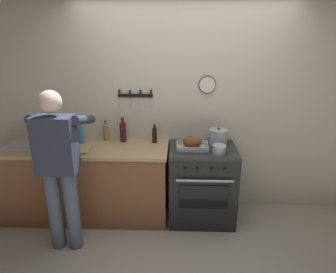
{
  "coord_description": "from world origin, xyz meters",
  "views": [
    {
      "loc": [
        -0.06,
        -2.2,
        2.11
      ],
      "look_at": [
        -0.18,
        0.85,
        1.08
      ],
      "focal_mm": 31.87,
      "sensor_mm": 36.0,
      "label": 1
    }
  ],
  "objects_px": {
    "bottle_vinegar": "(106,132)",
    "bottle_soy_sauce": "(155,135)",
    "bottle_cooking_oil": "(70,135)",
    "bottle_wine_red": "(123,132)",
    "stove": "(202,184)",
    "roasting_pan": "(192,144)",
    "bottle_olive_oil": "(64,132)",
    "bottle_dish_soap": "(81,135)",
    "person_cook": "(59,162)",
    "cutting_board": "(73,150)",
    "stock_pot": "(218,137)",
    "saucepan": "(219,149)"
  },
  "relations": [
    {
      "from": "stock_pot",
      "to": "bottle_soy_sauce",
      "type": "bearing_deg",
      "value": 177.02
    },
    {
      "from": "stove",
      "to": "person_cook",
      "type": "xyz_separation_m",
      "value": [
        -1.44,
        -0.57,
        0.5
      ]
    },
    {
      "from": "bottle_vinegar",
      "to": "bottle_soy_sauce",
      "type": "relative_size",
      "value": 1.05
    },
    {
      "from": "bottle_soy_sauce",
      "to": "stock_pot",
      "type": "bearing_deg",
      "value": -2.98
    },
    {
      "from": "stove",
      "to": "roasting_pan",
      "type": "xyz_separation_m",
      "value": [
        -0.13,
        -0.03,
        0.52
      ]
    },
    {
      "from": "stove",
      "to": "roasting_pan",
      "type": "bearing_deg",
      "value": -165.29
    },
    {
      "from": "stove",
      "to": "cutting_board",
      "type": "distance_m",
      "value": 1.53
    },
    {
      "from": "roasting_pan",
      "to": "cutting_board",
      "type": "distance_m",
      "value": 1.33
    },
    {
      "from": "roasting_pan",
      "to": "bottle_olive_oil",
      "type": "height_order",
      "value": "bottle_olive_oil"
    },
    {
      "from": "bottle_dish_soap",
      "to": "stove",
      "type": "bearing_deg",
      "value": -5.4
    },
    {
      "from": "cutting_board",
      "to": "bottle_wine_red",
      "type": "xyz_separation_m",
      "value": [
        0.5,
        0.32,
        0.11
      ]
    },
    {
      "from": "bottle_vinegar",
      "to": "bottle_soy_sauce",
      "type": "bearing_deg",
      "value": -6.69
    },
    {
      "from": "bottle_soy_sauce",
      "to": "bottle_olive_oil",
      "type": "bearing_deg",
      "value": 178.65
    },
    {
      "from": "bottle_soy_sauce",
      "to": "bottle_wine_red",
      "type": "relative_size",
      "value": 0.79
    },
    {
      "from": "bottle_soy_sauce",
      "to": "bottle_olive_oil",
      "type": "xyz_separation_m",
      "value": [
        -1.1,
        0.03,
        0.02
      ]
    },
    {
      "from": "roasting_pan",
      "to": "bottle_dish_soap",
      "type": "height_order",
      "value": "bottle_dish_soap"
    },
    {
      "from": "roasting_pan",
      "to": "saucepan",
      "type": "relative_size",
      "value": 2.43
    },
    {
      "from": "bottle_cooking_oil",
      "to": "bottle_wine_red",
      "type": "xyz_separation_m",
      "value": [
        0.61,
        0.1,
        0.02
      ]
    },
    {
      "from": "stove",
      "to": "bottle_cooking_oil",
      "type": "height_order",
      "value": "bottle_cooking_oil"
    },
    {
      "from": "cutting_board",
      "to": "bottle_vinegar",
      "type": "xyz_separation_m",
      "value": [
        0.29,
        0.36,
        0.09
      ]
    },
    {
      "from": "roasting_pan",
      "to": "bottle_cooking_oil",
      "type": "bearing_deg",
      "value": 174.6
    },
    {
      "from": "bottle_wine_red",
      "to": "bottle_vinegar",
      "type": "bearing_deg",
      "value": 169.46
    },
    {
      "from": "stock_pot",
      "to": "bottle_soy_sauce",
      "type": "distance_m",
      "value": 0.75
    },
    {
      "from": "bottle_cooking_oil",
      "to": "bottle_dish_soap",
      "type": "height_order",
      "value": "bottle_cooking_oil"
    },
    {
      "from": "stove",
      "to": "bottle_wine_red",
      "type": "height_order",
      "value": "bottle_wine_red"
    },
    {
      "from": "person_cook",
      "to": "bottle_vinegar",
      "type": "distance_m",
      "value": 0.86
    },
    {
      "from": "bottle_cooking_oil",
      "to": "bottle_soy_sauce",
      "type": "distance_m",
      "value": 0.99
    },
    {
      "from": "bottle_dish_soap",
      "to": "roasting_pan",
      "type": "bearing_deg",
      "value": -7.35
    },
    {
      "from": "person_cook",
      "to": "bottle_wine_red",
      "type": "bearing_deg",
      "value": -28.65
    },
    {
      "from": "roasting_pan",
      "to": "cutting_board",
      "type": "xyz_separation_m",
      "value": [
        -1.33,
        -0.09,
        -0.06
      ]
    },
    {
      "from": "bottle_wine_red",
      "to": "bottle_olive_oil",
      "type": "distance_m",
      "value": 0.71
    },
    {
      "from": "bottle_soy_sauce",
      "to": "saucepan",
      "type": "bearing_deg",
      "value": -24.07
    },
    {
      "from": "stove",
      "to": "bottle_soy_sauce",
      "type": "bearing_deg",
      "value": 163.3
    },
    {
      "from": "bottle_dish_soap",
      "to": "saucepan",
      "type": "bearing_deg",
      "value": -10.31
    },
    {
      "from": "roasting_pan",
      "to": "bottle_dish_soap",
      "type": "relative_size",
      "value": 1.43
    },
    {
      "from": "roasting_pan",
      "to": "bottle_olive_oil",
      "type": "distance_m",
      "value": 1.56
    },
    {
      "from": "stove",
      "to": "bottle_olive_oil",
      "type": "height_order",
      "value": "bottle_olive_oil"
    },
    {
      "from": "bottle_vinegar",
      "to": "bottle_dish_soap",
      "type": "height_order",
      "value": "bottle_dish_soap"
    },
    {
      "from": "cutting_board",
      "to": "roasting_pan",
      "type": "bearing_deg",
      "value": 3.87
    },
    {
      "from": "roasting_pan",
      "to": "cutting_board",
      "type": "relative_size",
      "value": 0.98
    },
    {
      "from": "bottle_cooking_oil",
      "to": "bottle_dish_soap",
      "type": "bearing_deg",
      "value": 16.68
    },
    {
      "from": "person_cook",
      "to": "cutting_board",
      "type": "distance_m",
      "value": 0.45
    },
    {
      "from": "stove",
      "to": "roasting_pan",
      "type": "height_order",
      "value": "roasting_pan"
    },
    {
      "from": "stock_pot",
      "to": "bottle_soy_sauce",
      "type": "xyz_separation_m",
      "value": [
        -0.75,
        0.04,
        0.0
      ]
    },
    {
      "from": "stock_pot",
      "to": "bottle_olive_oil",
      "type": "xyz_separation_m",
      "value": [
        -1.85,
        0.06,
        0.02
      ]
    },
    {
      "from": "saucepan",
      "to": "bottle_vinegar",
      "type": "distance_m",
      "value": 1.39
    },
    {
      "from": "cutting_board",
      "to": "bottle_soy_sauce",
      "type": "bearing_deg",
      "value": 18.31
    },
    {
      "from": "roasting_pan",
      "to": "bottle_dish_soap",
      "type": "bearing_deg",
      "value": 172.65
    },
    {
      "from": "bottle_vinegar",
      "to": "bottle_soy_sauce",
      "type": "height_order",
      "value": "bottle_vinegar"
    },
    {
      "from": "bottle_soy_sauce",
      "to": "person_cook",
      "type": "bearing_deg",
      "value": -139.59
    }
  ]
}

